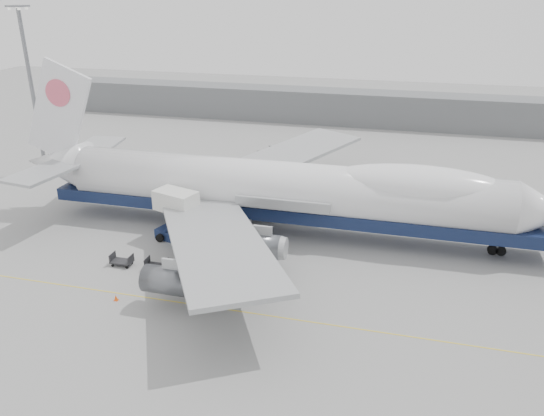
# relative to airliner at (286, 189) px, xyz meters

# --- Properties ---
(ground) EXTENTS (260.00, 260.00, 0.00)m
(ground) POSITION_rel_airliner_xyz_m (-0.64, -12.00, -5.62)
(ground) COLOR gray
(ground) RESTS_ON ground
(apron_line) EXTENTS (60.00, 0.15, 0.01)m
(apron_line) POSITION_rel_airliner_xyz_m (-0.64, -18.00, -5.62)
(apron_line) COLOR gold
(apron_line) RESTS_ON ground
(hangar) EXTENTS (110.00, 8.00, 7.00)m
(hangar) POSITION_rel_airliner_xyz_m (-10.64, 58.00, -2.12)
(hangar) COLOR slate
(hangar) RESTS_ON ground
(floodlight_mast) EXTENTS (2.40, 2.40, 25.43)m
(floodlight_mast) POSITION_rel_airliner_xyz_m (-42.64, 12.00, 8.64)
(floodlight_mast) COLOR slate
(floodlight_mast) RESTS_ON ground
(airliner) EXTENTS (67.00, 55.30, 19.98)m
(airliner) POSITION_rel_airliner_xyz_m (0.00, 0.00, 0.00)
(airliner) COLOR white
(airliner) RESTS_ON ground
(catering_truck) EXTENTS (5.86, 4.77, 6.18)m
(catering_truck) POSITION_rel_airliner_xyz_m (-11.86, -5.35, -2.17)
(catering_truck) COLOR #19264C
(catering_truck) RESTS_ON ground
(traffic_cone) EXTENTS (0.40, 0.40, 0.59)m
(traffic_cone) POSITION_rel_airliner_xyz_m (-12.31, -19.17, -5.34)
(traffic_cone) COLOR #F04D0C
(traffic_cone) RESTS_ON ground
(dolly_0) EXTENTS (2.30, 1.35, 1.30)m
(dolly_0) POSITION_rel_airliner_xyz_m (-15.23, -12.74, -5.09)
(dolly_0) COLOR #2D2D30
(dolly_0) RESTS_ON ground
(dolly_1) EXTENTS (2.30, 1.35, 1.30)m
(dolly_1) POSITION_rel_airliner_xyz_m (-11.11, -12.74, -5.09)
(dolly_1) COLOR #2D2D30
(dolly_1) RESTS_ON ground
(dolly_2) EXTENTS (2.30, 1.35, 1.30)m
(dolly_2) POSITION_rel_airliner_xyz_m (-7.00, -12.74, -5.09)
(dolly_2) COLOR #2D2D30
(dolly_2) RESTS_ON ground
(dolly_3) EXTENTS (2.30, 1.35, 1.30)m
(dolly_3) POSITION_rel_airliner_xyz_m (-2.88, -12.74, -5.09)
(dolly_3) COLOR #2D2D30
(dolly_3) RESTS_ON ground
(dolly_4) EXTENTS (2.30, 1.35, 1.30)m
(dolly_4) POSITION_rel_airliner_xyz_m (1.24, -12.74, -5.09)
(dolly_4) COLOR #2D2D30
(dolly_4) RESTS_ON ground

